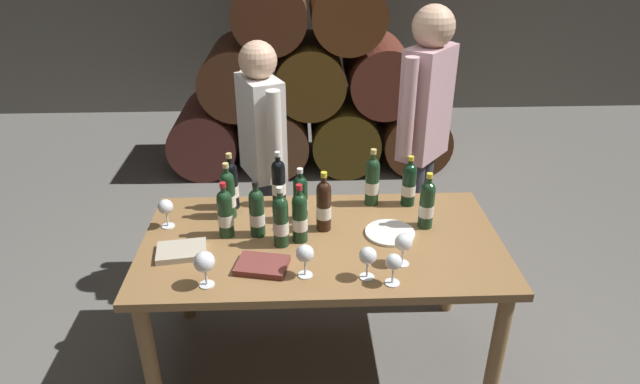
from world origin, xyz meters
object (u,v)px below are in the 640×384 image
(wine_bottle_0, at_px, (257,212))
(tasting_notebook, at_px, (262,265))
(wine_glass_3, at_px, (368,257))
(wine_bottle_9, at_px, (324,205))
(wine_bottle_5, at_px, (281,220))
(wine_glass_4, at_px, (305,255))
(wine_glass_1, at_px, (394,263))
(wine_bottle_8, at_px, (231,185))
(wine_bottle_11, at_px, (409,184))
(wine_bottle_4, at_px, (427,204))
(wine_glass_2, at_px, (166,208))
(leather_ledger, at_px, (181,251))
(wine_bottle_3, at_px, (372,181))
(wine_bottle_1, at_px, (300,198))
(wine_glass_0, at_px, (404,243))
(wine_bottle_10, at_px, (225,213))
(sommelier_presenting, at_px, (424,125))
(wine_bottle_7, at_px, (279,182))
(wine_bottle_6, at_px, (300,217))
(taster_seated_left, at_px, (262,149))
(serving_plate, at_px, (390,233))
(wine_bottle_2, at_px, (228,194))
(dining_table, at_px, (322,255))
(wine_glass_5, at_px, (204,262))

(wine_bottle_0, relative_size, tasting_notebook, 1.29)
(wine_glass_3, bearing_deg, wine_bottle_9, 112.19)
(wine_bottle_5, height_order, wine_glass_4, wine_bottle_5)
(wine_glass_1, bearing_deg, wine_bottle_5, 145.94)
(wine_bottle_8, distance_m, wine_bottle_11, 0.92)
(wine_bottle_8, bearing_deg, wine_bottle_4, -13.61)
(wine_glass_2, xyz_separation_m, wine_glass_3, (0.93, -0.46, 0.00))
(leather_ledger, bearing_deg, wine_bottle_11, 12.58)
(wine_glass_3, bearing_deg, leather_ledger, 165.45)
(wine_bottle_3, bearing_deg, wine_glass_2, -169.39)
(wine_bottle_1, height_order, wine_glass_4, wine_bottle_1)
(wine_glass_0, height_order, wine_glass_4, same)
(wine_bottle_9, relative_size, wine_bottle_10, 1.09)
(wine_glass_2, distance_m, sommelier_presenting, 1.51)
(wine_bottle_9, distance_m, sommelier_presenting, 0.91)
(wine_bottle_0, height_order, wine_bottle_1, wine_bottle_1)
(leather_ledger, bearing_deg, wine_bottle_7, 38.04)
(wine_bottle_6, height_order, taster_seated_left, taster_seated_left)
(wine_bottle_7, height_order, wine_bottle_9, wine_bottle_9)
(wine_bottle_1, xyz_separation_m, sommelier_presenting, (0.72, 0.56, 0.16))
(wine_bottle_7, xyz_separation_m, serving_plate, (0.54, -0.33, -0.12))
(wine_glass_0, bearing_deg, wine_bottle_1, 137.73)
(wine_bottle_2, xyz_separation_m, wine_glass_3, (0.64, -0.55, -0.02))
(wine_bottle_0, relative_size, wine_glass_1, 1.98)
(wine_bottle_9, height_order, sommelier_presenting, sommelier_presenting)
(wine_bottle_3, height_order, wine_glass_1, wine_bottle_3)
(wine_glass_3, xyz_separation_m, serving_plate, (0.15, 0.34, -0.10))
(wine_bottle_9, bearing_deg, wine_glass_2, 176.06)
(wine_glass_4, height_order, sommelier_presenting, sommelier_presenting)
(dining_table, distance_m, wine_glass_1, 0.49)
(wine_bottle_6, relative_size, wine_bottle_11, 1.06)
(wine_bottle_2, bearing_deg, taster_seated_left, 72.92)
(wine_bottle_5, height_order, wine_glass_2, wine_bottle_5)
(wine_bottle_0, distance_m, wine_bottle_7, 0.32)
(dining_table, relative_size, wine_glass_4, 11.23)
(wine_bottle_3, distance_m, wine_glass_5, 1.03)
(wine_glass_2, distance_m, serving_plate, 1.09)
(wine_glass_2, relative_size, leather_ledger, 0.68)
(wine_bottle_4, relative_size, wine_glass_3, 1.93)
(wine_bottle_7, bearing_deg, leather_ledger, -133.62)
(serving_plate, height_order, taster_seated_left, taster_seated_left)
(wine_bottle_1, relative_size, wine_bottle_7, 0.95)
(wine_glass_0, distance_m, leather_ledger, 1.00)
(dining_table, bearing_deg, leather_ledger, -171.65)
(wine_bottle_6, distance_m, leather_ledger, 0.56)
(wine_bottle_11, xyz_separation_m, leather_ledger, (-1.11, -0.42, -0.11))
(wine_bottle_6, distance_m, wine_glass_1, 0.52)
(wine_bottle_5, distance_m, wine_bottle_9, 0.24)
(dining_table, xyz_separation_m, sommelier_presenting, (0.62, 0.75, 0.37))
(wine_bottle_10, height_order, wine_glass_5, wine_bottle_10)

